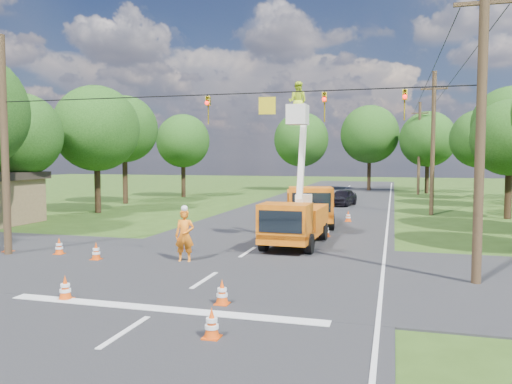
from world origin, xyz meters
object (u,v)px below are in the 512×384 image
(distant_car, at_px, (343,197))
(traffic_cone_7, at_px, (348,216))
(pole_right_near, at_px, (481,124))
(tree_right_e, at_px, (480,139))
(traffic_cone_1, at_px, (222,292))
(tree_left_e, at_px, (124,129))
(tree_left_d, at_px, (96,129))
(tree_right_c, at_px, (510,138))
(traffic_cone_8, at_px, (212,323))
(traffic_cone_3, at_px, (326,230))
(traffic_cone_5, at_px, (59,246))
(traffic_cone_2, at_px, (300,238))
(ground_worker, at_px, (185,236))
(tree_right_d, at_px, (510,124))
(pole_left, at_px, (5,146))
(pole_right_far, at_px, (419,147))
(traffic_cone_0, at_px, (65,288))
(pole_right_mid, at_px, (433,142))
(traffic_cone_6, at_px, (8,244))
(tree_far_a, at_px, (301,140))
(bucket_truck, at_px, (295,211))
(tree_left_f, at_px, (183,141))
(tree_far_b, at_px, (370,134))
(tree_left_c, at_px, (20,135))
(traffic_cone_4, at_px, (96,251))

(distant_car, distance_m, traffic_cone_7, 10.64)
(pole_right_near, bearing_deg, tree_right_e, 81.39)
(traffic_cone_1, height_order, tree_left_e, tree_left_e)
(tree_left_d, bearing_deg, tree_right_c, 8.07)
(tree_left_d, bearing_deg, traffic_cone_8, -51.96)
(traffic_cone_7, xyz_separation_m, tree_right_c, (10.00, 4.54, 4.95))
(traffic_cone_3, distance_m, traffic_cone_5, 12.62)
(traffic_cone_2, bearing_deg, traffic_cone_1, -92.31)
(ground_worker, xyz_separation_m, tree_right_d, (16.64, 26.36, 5.65))
(pole_left, bearing_deg, tree_right_e, 56.35)
(pole_right_far, bearing_deg, traffic_cone_8, -97.84)
(traffic_cone_0, distance_m, pole_right_mid, 27.99)
(traffic_cone_2, bearing_deg, traffic_cone_7, 81.37)
(tree_right_c, bearing_deg, tree_right_d, 78.69)
(traffic_cone_7, distance_m, tree_left_e, 22.23)
(traffic_cone_2, distance_m, traffic_cone_6, 12.72)
(traffic_cone_3, distance_m, tree_far_a, 36.16)
(traffic_cone_6, distance_m, pole_right_far, 43.89)
(traffic_cone_1, height_order, traffic_cone_7, same)
(bucket_truck, height_order, traffic_cone_0, bucket_truck)
(pole_right_far, bearing_deg, pole_left, -114.23)
(pole_left, relative_size, tree_left_f, 1.07)
(tree_right_d, relative_size, tree_right_e, 1.12)
(tree_left_f, distance_m, tree_right_d, 29.77)
(traffic_cone_6, distance_m, pole_right_mid, 27.27)
(traffic_cone_5, xyz_separation_m, tree_far_b, (10.46, 44.43, 6.45))
(tree_left_c, relative_size, tree_right_d, 0.83)
(traffic_cone_3, distance_m, tree_right_e, 29.59)
(traffic_cone_2, distance_m, tree_far_a, 38.68)
(ground_worker, distance_m, traffic_cone_2, 6.02)
(tree_left_c, xyz_separation_m, tree_right_c, (29.70, 10.00, -0.13))
(pole_right_far, height_order, tree_right_e, pole_right_far)
(traffic_cone_8, height_order, tree_left_f, tree_left_f)
(traffic_cone_5, bearing_deg, pole_right_far, 67.97)
(traffic_cone_7, bearing_deg, pole_right_far, 78.27)
(traffic_cone_1, height_order, pole_left, pole_left)
(traffic_cone_0, relative_size, traffic_cone_3, 1.00)
(traffic_cone_7, height_order, tree_right_e, tree_right_e)
(traffic_cone_1, bearing_deg, pole_right_far, 80.93)
(tree_left_f, bearing_deg, pole_right_mid, -23.23)
(ground_worker, xyz_separation_m, traffic_cone_0, (-1.17, -5.71, -0.67))
(tree_left_d, bearing_deg, traffic_cone_3, -21.24)
(tree_left_f, relative_size, tree_far_b, 0.81)
(tree_far_a, bearing_deg, traffic_cone_4, -90.46)
(tree_right_c, relative_size, tree_right_d, 0.81)
(bucket_truck, distance_m, pole_right_far, 35.71)
(pole_right_near, bearing_deg, traffic_cone_6, 178.63)
(tree_far_b, bearing_deg, traffic_cone_4, -100.51)
(traffic_cone_7, xyz_separation_m, tree_left_c, (-19.70, -5.46, 5.08))
(bucket_truck, distance_m, tree_left_d, 19.84)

